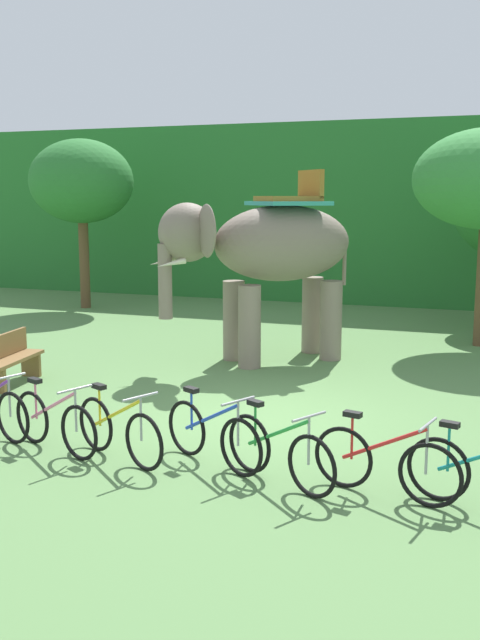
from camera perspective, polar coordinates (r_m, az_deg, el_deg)
The scene contains 10 objects.
ground_plane at distance 10.83m, azimuth 1.28°, elevation -7.82°, with size 80.00×80.00×0.00m, color #567F47.
foliage_hedge at distance 25.01m, azimuth 12.28°, elevation 8.27°, with size 36.00×6.00×5.50m, color #28702D.
tree_far_left at distance 21.88m, azimuth -12.35°, elevation 10.54°, with size 3.00×3.00×4.91m.
elephant at distance 14.30m, azimuth 2.19°, elevation 5.43°, with size 3.75×3.60×3.78m.
bike_pink at distance 9.72m, azimuth -14.37°, elevation -7.80°, with size 1.62×0.73×0.92m.
bike_yellow at distance 9.24m, azimuth -9.51°, elevation -8.54°, with size 1.57×0.81×0.92m.
bike_blue at distance 8.96m, azimuth -2.18°, elevation -9.00°, with size 1.55×0.85×0.92m.
bike_green at distance 8.40m, azimuth 3.08°, elevation -10.29°, with size 1.53×0.88×0.92m.
bike_red at distance 8.20m, azimuth 11.32°, elevation -10.98°, with size 1.68×0.58×0.92m.
wooden_bench at distance 13.33m, azimuth -17.63°, elevation -2.82°, with size 0.59×1.54×0.89m.
Camera 1 is at (3.24, -9.81, 3.24)m, focal length 40.72 mm.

